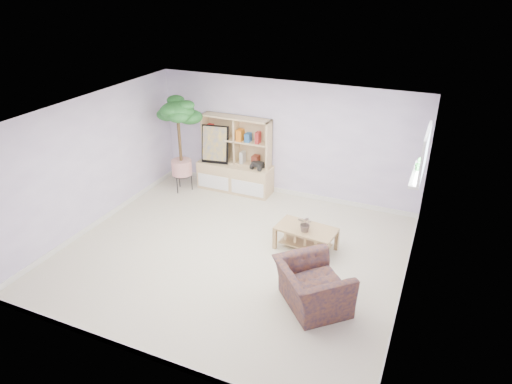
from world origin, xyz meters
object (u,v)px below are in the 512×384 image
at_px(coffee_table, 306,239).
at_px(armchair, 313,283).
at_px(storage_unit, 235,155).
at_px(floor_tree, 180,146).

distance_m(coffee_table, armchair, 1.45).
xyz_separation_m(storage_unit, coffee_table, (2.11, -1.62, -0.60)).
bearing_deg(floor_tree, armchair, -34.37).
bearing_deg(coffee_table, armchair, -62.50).
xyz_separation_m(coffee_table, floor_tree, (-3.14, 1.16, 0.81)).
relative_size(floor_tree, armchair, 2.03).
height_order(storage_unit, coffee_table, storage_unit).
height_order(floor_tree, armchair, floor_tree).
xyz_separation_m(storage_unit, floor_tree, (-1.03, -0.46, 0.21)).
distance_m(floor_tree, armchair, 4.48).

